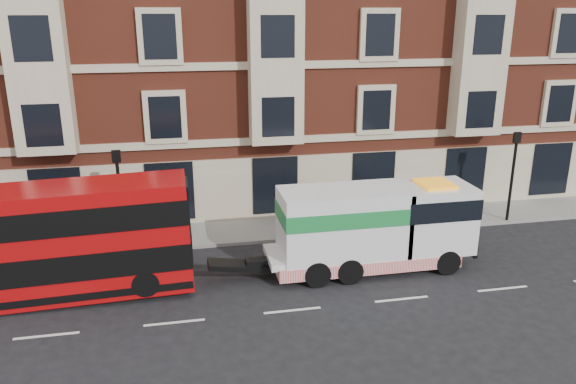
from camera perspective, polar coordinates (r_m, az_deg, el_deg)
The scene contains 8 objects.
ground at distance 19.77m, azimuth 0.45°, elevation -11.95°, with size 120.00×120.00×0.00m, color black.
sidewalk at distance 26.41m, azimuth -2.91°, elevation -3.85°, with size 90.00×3.00×0.15m, color slate.
victorian_terrace at distance 32.05m, azimuth -4.41°, elevation 18.22°, with size 45.00×12.00×20.40m.
lamp_post_west at distance 24.20m, azimuth -16.72°, elevation -0.12°, with size 0.35×0.15×4.35m.
lamp_post_east at distance 28.66m, azimuth 21.89°, elevation 2.09°, with size 0.35×0.15×4.35m.
double_decker_bus at distance 21.40m, azimuth -23.69°, elevation -4.66°, with size 10.18×2.34×4.12m.
tow_truck at distance 22.21m, azimuth 8.41°, elevation -3.54°, with size 8.15×2.41×3.39m.
pedestrian at distance 26.08m, azimuth -20.69°, elevation -3.27°, with size 0.58×0.38×1.59m, color black.
Camera 1 is at (-3.56, -16.79, 9.82)m, focal length 35.00 mm.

